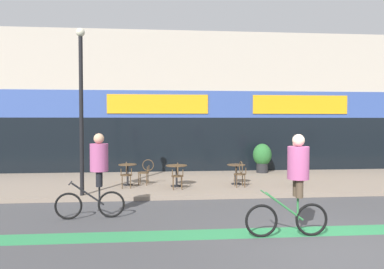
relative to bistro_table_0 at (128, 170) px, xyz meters
The scene contains 16 objects.
ground_plane 7.92m from the bistro_table_0, 56.79° to the right, with size 120.00×120.00×0.00m, color #424244.
sidewalk_slab 4.41m from the bistro_table_0, ahead, with size 40.00×5.50×0.12m, color gray.
storefront_facade 7.34m from the bistro_table_0, 51.12° to the left, with size 40.00×4.06×6.38m.
bike_lane_stripe 7.06m from the bistro_table_0, 52.02° to the right, with size 36.00×0.70×0.01m, color #2D844C.
bistro_table_0 is the anchor object (origin of this frame).
bistro_table_1 1.75m from the bistro_table_0, 13.13° to the right, with size 0.73×0.73×0.73m.
bistro_table_2 3.85m from the bistro_table_0, ahead, with size 0.65×0.65×0.70m.
cafe_chair_0_near 0.63m from the bistro_table_0, 89.41° to the right, with size 0.43×0.59×0.90m.
cafe_chair_0_side 0.63m from the bistro_table_0, ahead, with size 0.60×0.45×0.90m.
cafe_chair_1_near 1.99m from the bistro_table_0, 30.99° to the right, with size 0.40×0.57×0.90m.
cafe_chair_2_near 3.93m from the bistro_table_0, 11.67° to the right, with size 0.41×0.58×0.90m.
planter_pot 6.20m from the bistro_table_0, 25.37° to the left, with size 0.80×0.80×1.26m.
lamp_post 3.18m from the bistro_table_0, 126.07° to the right, with size 0.26×0.26×5.04m.
cyclist_0 7.02m from the bistro_table_0, 56.50° to the right, with size 1.74×0.48×2.11m.
cyclist_1 4.05m from the bistro_table_0, 96.01° to the right, with size 1.66×0.54×2.08m.
pedestrian_near_end 5.90m from the bistro_table_0, ahead, with size 0.44×0.44×1.58m.
Camera 1 is at (-3.27, -6.62, 2.39)m, focal length 35.00 mm.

